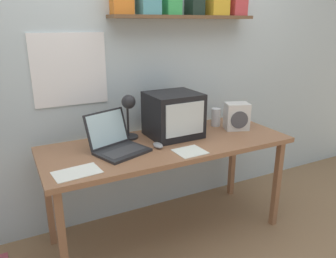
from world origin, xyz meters
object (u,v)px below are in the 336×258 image
loose_paper_near_laptop (77,172)px  computer_mouse (158,145)px  juice_glass (216,118)px  space_heater (237,116)px  printed_handout (190,151)px  crt_monitor (173,115)px  laptop (116,141)px  corner_desk (168,150)px  desk_lamp (129,111)px

loose_paper_near_laptop → computer_mouse: bearing=14.2°
juice_glass → space_heater: (0.09, -0.15, 0.04)m
juice_glass → printed_handout: juice_glass is taller
crt_monitor → laptop: bearing=-170.6°
corner_desk → crt_monitor: 0.27m
crt_monitor → loose_paper_near_laptop: size_ratio=1.37×
crt_monitor → juice_glass: (0.43, 0.06, -0.10)m
desk_lamp → computer_mouse: bearing=-52.9°
crt_monitor → space_heater: crt_monitor is taller
laptop → loose_paper_near_laptop: laptop is taller
crt_monitor → juice_glass: 0.45m
corner_desk → desk_lamp: bearing=142.2°
crt_monitor → corner_desk: bearing=-133.4°
corner_desk → printed_handout: bearing=-78.3°
loose_paper_near_laptop → desk_lamp: bearing=39.4°
desk_lamp → loose_paper_near_laptop: 0.64m
juice_glass → computer_mouse: (-0.64, -0.23, -0.05)m
crt_monitor → printed_handout: (-0.05, -0.34, -0.16)m
crt_monitor → loose_paper_near_laptop: (-0.79, -0.32, -0.16)m
desk_lamp → space_heater: size_ratio=1.56×
laptop → space_heater: (1.01, 0.00, 0.04)m
desk_lamp → corner_desk: bearing=-27.5°
computer_mouse → juice_glass: bearing=19.9°
desk_lamp → loose_paper_near_laptop: bearing=-130.2°
laptop → space_heater: 1.01m
crt_monitor → juice_glass: crt_monitor is taller
corner_desk → computer_mouse: (-0.11, -0.06, 0.08)m
loose_paper_near_laptop → printed_handout: 0.74m
crt_monitor → loose_paper_near_laptop: bearing=-159.3°
corner_desk → juice_glass: size_ratio=12.11×
desk_lamp → juice_glass: bearing=10.0°
computer_mouse → printed_handout: 0.23m
space_heater → computer_mouse: 0.74m
corner_desk → loose_paper_near_laptop: (-0.69, -0.21, 0.07)m
laptop → corner_desk: bearing=-22.7°
corner_desk → computer_mouse: bearing=-151.1°
desk_lamp → computer_mouse: 0.33m
computer_mouse → desk_lamp: bearing=116.7°
crt_monitor → computer_mouse: (-0.21, -0.17, -0.15)m
corner_desk → laptop: 0.40m
juice_glass → computer_mouse: bearing=-160.1°
desk_lamp → loose_paper_near_laptop: desk_lamp is taller
juice_glass → crt_monitor: bearing=-172.1°
desk_lamp → printed_handout: bearing=-45.5°
desk_lamp → juice_glass: desk_lamp is taller
computer_mouse → laptop: bearing=163.7°
desk_lamp → space_heater: bearing=0.2°
corner_desk → printed_handout: (0.05, -0.23, 0.07)m
laptop → juice_glass: (0.91, 0.15, 0.00)m
laptop → crt_monitor: bearing=-9.0°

